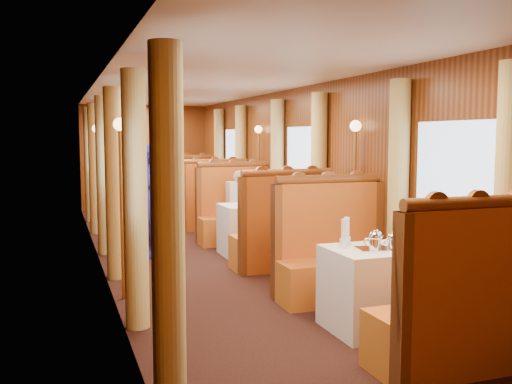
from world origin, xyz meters
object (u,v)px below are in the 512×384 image
table_far (200,203)px  fruit_plate (420,246)px  banquette_far_aft (189,196)px  passenger (240,199)px  table_mid (257,229)px  teapot_right (392,244)px  rose_vase_mid (255,193)px  banquette_mid_fwd (283,237)px  tea_tray (376,249)px  banquette_mid_aft (236,217)px  banquette_near_aft (334,260)px  rose_vase_far (200,177)px  table_near (385,288)px  banquette_near_fwd (459,316)px  banquette_far_fwd (213,207)px  teapot_left (374,244)px  teapot_back (377,241)px  steward (144,201)px

table_far → fruit_plate: (0.28, -7.11, 0.39)m
banquette_far_aft → passenger: banquette_far_aft is taller
table_mid → fruit_plate: size_ratio=4.86×
teapot_right → rose_vase_mid: rose_vase_mid is taller
rose_vase_mid → passenger: (0.02, 0.81, -0.19)m
banquette_far_aft → fruit_plate: (0.28, -8.12, 0.35)m
teapot_right → rose_vase_mid: size_ratio=0.41×
banquette_mid_fwd → fruit_plate: 2.63m
banquette_mid_fwd → tea_tray: banquette_mid_fwd is taller
table_mid → banquette_mid_aft: 1.02m
banquette_near_aft → tea_tray: banquette_near_aft is taller
banquette_mid_fwd → rose_vase_far: size_ratio=3.72×
table_near → teapot_right: (-0.02, -0.13, 0.43)m
banquette_near_fwd → passenger: (-0.00, 5.32, 0.32)m
banquette_mid_aft → banquette_far_fwd: (0.00, 1.47, 0.00)m
teapot_left → rose_vase_far: rose_vase_far is taller
table_mid → banquette_far_aft: (0.00, 4.51, 0.05)m
banquette_mid_fwd → tea_tray: 2.57m
banquette_far_aft → passenger: size_ratio=1.76×
table_mid → table_far: same height
table_far → rose_vase_mid: bearing=-90.4°
tea_tray → passenger: size_ratio=0.45×
table_near → rose_vase_far: 7.00m
table_mid → banquette_far_aft: banquette_far_aft is taller
table_mid → rose_vase_mid: rose_vase_mid is taller
banquette_far_fwd → tea_tray: 6.05m
fruit_plate → passenger: (-0.28, 4.42, -0.03)m
table_mid → fruit_plate: bearing=-85.5°
table_far → passenger: bearing=-90.0°
banquette_far_aft → banquette_near_aft: bearing=-90.0°
table_mid → teapot_back: bearing=-91.2°
fruit_plate → banquette_mid_aft: bearing=93.5°
tea_tray → fruit_plate: bearing=-7.6°
table_far → passenger: (-0.00, -2.69, 0.37)m
banquette_mid_aft → fruit_plate: (0.28, -4.62, 0.35)m
banquette_near_aft → banquette_mid_aft: 3.50m
banquette_mid_fwd → table_far: bearing=90.0°
banquette_near_aft → banquette_far_fwd: size_ratio=1.00×
banquette_far_aft → teapot_back: (-0.07, -7.98, 0.39)m
banquette_far_fwd → passenger: (-0.00, -1.68, 0.32)m
fruit_plate → rose_vase_far: rose_vase_far is taller
table_mid → steward: bearing=168.5°
table_near → tea_tray: tea_tray is taller
banquette_near_fwd → table_far: banquette_near_fwd is taller
banquette_near_aft → rose_vase_mid: bearing=90.6°
table_near → teapot_right: bearing=-99.8°
table_mid → rose_vase_far: 3.52m
teapot_left → fruit_plate: (0.48, 0.01, -0.05)m
tea_tray → banquette_mid_fwd: bearing=87.0°
banquette_mid_fwd → rose_vase_mid: bearing=91.4°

